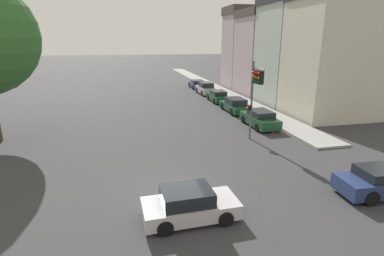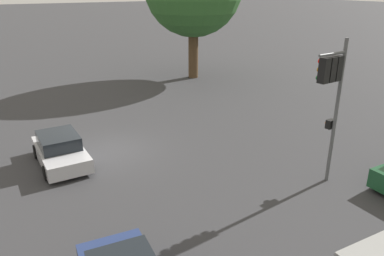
# 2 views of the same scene
# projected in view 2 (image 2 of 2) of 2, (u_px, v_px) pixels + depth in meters

# --- Properties ---
(ground_plane) EXTENTS (300.00, 300.00, 0.00)m
(ground_plane) POSITION_uv_depth(u_px,v_px,m) (110.00, 151.00, 17.92)
(ground_plane) COLOR #333335
(traffic_signal) EXTENTS (0.68, 1.57, 5.71)m
(traffic_signal) POSITION_uv_depth(u_px,v_px,m) (331.00, 84.00, 13.59)
(traffic_signal) COLOR #515456
(traffic_signal) RESTS_ON ground_plane
(crossing_car_1) EXTENTS (3.96, 2.03, 1.35)m
(crossing_car_1) POSITION_uv_depth(u_px,v_px,m) (60.00, 150.00, 16.48)
(crossing_car_1) COLOR #B7B7BC
(crossing_car_1) RESTS_ON ground_plane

